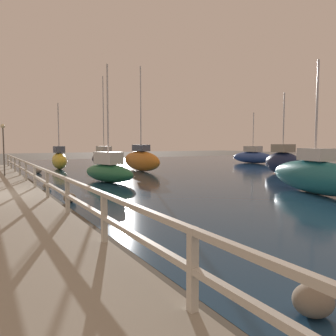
# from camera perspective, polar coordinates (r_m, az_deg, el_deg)

# --- Properties ---
(railing) EXTENTS (0.10, 32.50, 0.95)m
(railing) POSITION_cam_1_polar(r_m,az_deg,el_deg) (13.41, -21.34, -1.13)
(railing) COLOR beige
(railing) RESTS_ON dock_walkway
(boulder_mid_strip) EXTENTS (0.53, 0.47, 0.39)m
(boulder_mid_strip) POSITION_cam_1_polar(r_m,az_deg,el_deg) (4.64, 23.96, -20.30)
(boulder_mid_strip) COLOR slate
(boulder_mid_strip) RESTS_ON ground
(boulder_water_edge) EXTENTS (0.51, 0.46, 0.38)m
(boulder_water_edge) POSITION_cam_1_polar(r_m,az_deg,el_deg) (24.48, -21.71, -0.43)
(boulder_water_edge) COLOR gray
(boulder_water_edge) RESTS_ON ground
(boulder_near_dock) EXTENTS (0.45, 0.40, 0.34)m
(boulder_near_dock) POSITION_cam_1_polar(r_m,az_deg,el_deg) (12.16, -16.75, -4.99)
(boulder_near_dock) COLOR slate
(boulder_near_dock) RESTS_ON ground
(boulder_far_strip) EXTENTS (0.38, 0.34, 0.29)m
(boulder_far_strip) POSITION_cam_1_polar(r_m,az_deg,el_deg) (15.97, -20.34, -2.96)
(boulder_far_strip) COLOR gray
(boulder_far_strip) RESTS_ON ground
(dock_lamp) EXTENTS (0.24, 0.24, 2.94)m
(dock_lamp) POSITION_cam_1_polar(r_m,az_deg,el_deg) (20.76, -26.76, 4.54)
(dock_lamp) COLOR #514C47
(dock_lamp) RESTS_ON dock_walkway
(sailboat_blue) EXTENTS (2.14, 5.25, 5.25)m
(sailboat_blue) POSITION_cam_1_polar(r_m,az_deg,el_deg) (35.32, 14.55, 1.95)
(sailboat_blue) COLOR #2D4C9E
(sailboat_blue) RESTS_ON water_surface
(sailboat_orange) EXTENTS (1.08, 5.59, 7.77)m
(sailboat_orange) POSITION_cam_1_polar(r_m,az_deg,el_deg) (24.76, -4.72, 1.43)
(sailboat_orange) COLOR orange
(sailboat_orange) RESTS_ON water_surface
(sailboat_black) EXTENTS (2.00, 4.06, 8.00)m
(sailboat_black) POSITION_cam_1_polar(r_m,az_deg,el_deg) (30.06, -11.09, 1.71)
(sailboat_black) COLOR black
(sailboat_black) RESTS_ON water_surface
(sailboat_green) EXTENTS (2.17, 4.25, 6.23)m
(sailboat_green) POSITION_cam_1_polar(r_m,az_deg,el_deg) (17.82, -10.33, -0.41)
(sailboat_green) COLOR #236B42
(sailboat_green) RESTS_ON water_surface
(sailboat_teal) EXTENTS (2.67, 5.84, 5.48)m
(sailboat_teal) POSITION_cam_1_polar(r_m,az_deg,el_deg) (14.91, 24.18, -1.18)
(sailboat_teal) COLOR #1E707A
(sailboat_teal) RESTS_ON water_surface
(sailboat_navy) EXTENTS (1.85, 3.34, 5.43)m
(sailboat_navy) POSITION_cam_1_polar(r_m,az_deg,el_deg) (23.39, 19.33, 1.07)
(sailboat_navy) COLOR #192347
(sailboat_navy) RESTS_ON water_surface
(sailboat_yellow) EXTENTS (1.15, 3.34, 5.29)m
(sailboat_yellow) POSITION_cam_1_polar(r_m,az_deg,el_deg) (27.81, -18.41, 1.41)
(sailboat_yellow) COLOR gold
(sailboat_yellow) RESTS_ON water_surface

